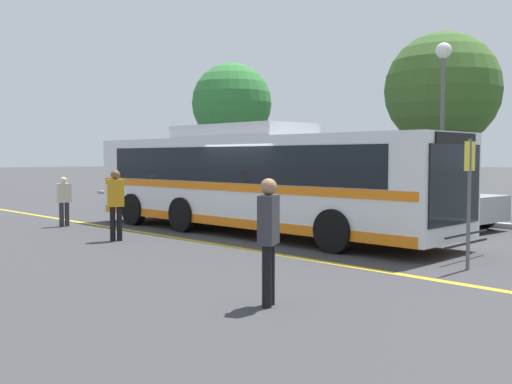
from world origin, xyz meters
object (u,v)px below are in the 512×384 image
at_px(parked_car_1, 263,195).
at_px(pedestrian_2, 269,233).
at_px(parked_car_0, 168,187).
at_px(tree_1, 442,90).
at_px(pedestrian_0, 64,199).
at_px(transit_bus, 256,178).
at_px(pedestrian_1, 116,200).
at_px(parked_car_2, 432,202).
at_px(street_lamp, 443,85).
at_px(bus_stop_sign, 469,188).
at_px(tree_2, 232,104).

distance_m(parked_car_1, pedestrian_2, 14.46).
height_order(parked_car_0, tree_1, tree_1).
xyz_separation_m(pedestrian_0, pedestrian_2, (11.44, -2.51, 0.21)).
height_order(transit_bus, parked_car_1, transit_bus).
relative_size(pedestrian_0, pedestrian_1, 0.84).
distance_m(parked_car_2, pedestrian_2, 11.06).
relative_size(parked_car_1, street_lamp, 0.79).
bearing_deg(pedestrian_2, street_lamp, 170.66).
xyz_separation_m(bus_stop_sign, tree_2, (-16.62, 8.77, 3.19)).
relative_size(parked_car_1, pedestrian_1, 2.65).
xyz_separation_m(transit_bus, bus_stop_sign, (6.77, -0.87, 0.02)).
relative_size(parked_car_0, pedestrian_1, 2.41).
xyz_separation_m(parked_car_0, parked_car_2, (13.87, -0.10, 0.01)).
xyz_separation_m(bus_stop_sign, tree_1, (-7.27, 12.19, 3.36)).
height_order(parked_car_2, pedestrian_1, pedestrian_1).
distance_m(parked_car_1, street_lamp, 7.70).
bearing_deg(bus_stop_sign, tree_1, -150.54).
relative_size(pedestrian_0, street_lamp, 0.25).
bearing_deg(parked_car_0, street_lamp, 101.88).
distance_m(parked_car_1, pedestrian_0, 7.70).
bearing_deg(pedestrian_1, parked_car_0, -103.20).
bearing_deg(parked_car_0, parked_car_1, 85.94).
relative_size(parked_car_1, pedestrian_0, 3.14).
bearing_deg(bus_stop_sign, pedestrian_2, -9.66).
distance_m(pedestrian_0, pedestrian_1, 3.99).
relative_size(pedestrian_0, tree_1, 0.21).
height_order(parked_car_2, tree_1, tree_1).
height_order(parked_car_1, pedestrian_0, pedestrian_0).
height_order(transit_bus, parked_car_2, transit_bus).
distance_m(parked_car_2, bus_stop_sign, 7.10).
distance_m(pedestrian_2, street_lamp, 14.47).
bearing_deg(parked_car_2, bus_stop_sign, -141.51).
xyz_separation_m(parked_car_1, bus_stop_sign, (11.01, -5.37, 0.90)).
bearing_deg(transit_bus, pedestrian_1, -22.70).
bearing_deg(parked_car_2, tree_2, 80.23).
distance_m(parked_car_2, tree_2, 13.53).
bearing_deg(bus_stop_sign, parked_car_1, -117.33).
distance_m(transit_bus, street_lamp, 8.40).
bearing_deg(tree_1, pedestrian_0, -108.63).
bearing_deg(tree_2, pedestrian_2, -40.33).
relative_size(parked_car_0, parked_car_1, 0.91).
xyz_separation_m(street_lamp, tree_2, (-11.39, 0.26, 0.08)).
distance_m(parked_car_0, parked_car_2, 13.87).
bearing_deg(parked_car_1, bus_stop_sign, 66.65).
xyz_separation_m(parked_car_2, tree_2, (-12.58, 2.98, 4.00)).
height_order(parked_car_2, pedestrian_0, pedestrian_0).
distance_m(transit_bus, parked_car_0, 12.25).
distance_m(pedestrian_1, tree_2, 14.76).
bearing_deg(pedestrian_1, bus_stop_sign, 137.17).
bearing_deg(parked_car_0, tree_2, 156.06).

